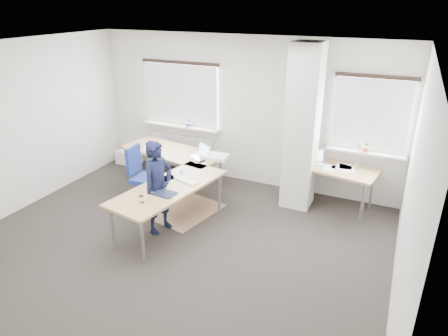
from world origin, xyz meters
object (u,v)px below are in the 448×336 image
at_px(person, 159,187).
at_px(desk_main, 174,169).
at_px(task_chair, 145,187).
at_px(desk_side, 335,169).

bearing_deg(person, desk_main, 29.14).
bearing_deg(task_chair, desk_main, 7.41).
height_order(desk_side, task_chair, desk_side).
relative_size(desk_main, person, 2.02).
height_order(desk_main, task_chair, task_chair).
height_order(desk_main, desk_side, desk_side).
distance_m(desk_main, desk_side, 2.75).
distance_m(task_chair, person, 1.13).
xyz_separation_m(desk_side, person, (-2.28, -1.94, 0.05)).
relative_size(desk_side, task_chair, 1.46).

